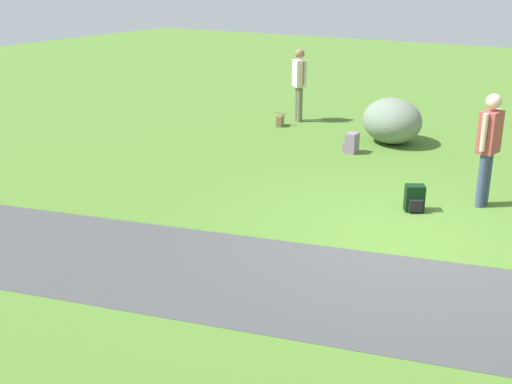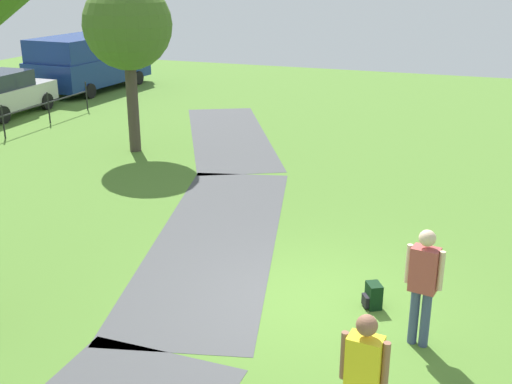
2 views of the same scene
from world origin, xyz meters
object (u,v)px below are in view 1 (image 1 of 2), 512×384
(handbag_on_grass, at_px, (280,120))
(woman_with_handbag, at_px, (299,80))
(man_near_boulder, at_px, (489,142))
(backpack_by_boulder, at_px, (351,143))
(lawn_boulder, at_px, (392,121))
(spare_backpack_on_lawn, at_px, (415,199))

(handbag_on_grass, bearing_deg, woman_with_handbag, -100.37)
(handbag_on_grass, bearing_deg, man_near_boulder, 150.76)
(handbag_on_grass, xyz_separation_m, backpack_by_boulder, (-2.34, 1.24, 0.05))
(lawn_boulder, relative_size, spare_backpack_on_lawn, 4.66)
(man_near_boulder, bearing_deg, woman_with_handbag, -35.08)
(backpack_by_boulder, bearing_deg, spare_backpack_on_lawn, 130.54)
(spare_backpack_on_lawn, bearing_deg, backpack_by_boulder, -49.46)
(man_near_boulder, height_order, spare_backpack_on_lawn, man_near_boulder)
(woman_with_handbag, height_order, handbag_on_grass, woman_with_handbag)
(handbag_on_grass, distance_m, backpack_by_boulder, 2.65)
(woman_with_handbag, bearing_deg, backpack_by_boulder, 139.28)
(lawn_boulder, distance_m, man_near_boulder, 3.87)
(backpack_by_boulder, bearing_deg, man_near_boulder, 149.78)
(lawn_boulder, distance_m, woman_with_handbag, 2.75)
(handbag_on_grass, bearing_deg, backpack_by_boulder, 152.01)
(backpack_by_boulder, bearing_deg, woman_with_handbag, -40.72)
(woman_with_handbag, xyz_separation_m, handbag_on_grass, (0.12, 0.66, -0.85))
(woman_with_handbag, xyz_separation_m, backpack_by_boulder, (-2.21, 1.91, -0.79))
(spare_backpack_on_lawn, bearing_deg, man_near_boulder, -135.95)
(lawn_boulder, bearing_deg, handbag_on_grass, -1.70)
(man_near_boulder, bearing_deg, spare_backpack_on_lawn, 44.05)
(lawn_boulder, xyz_separation_m, handbag_on_grass, (2.72, -0.08, -0.33))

